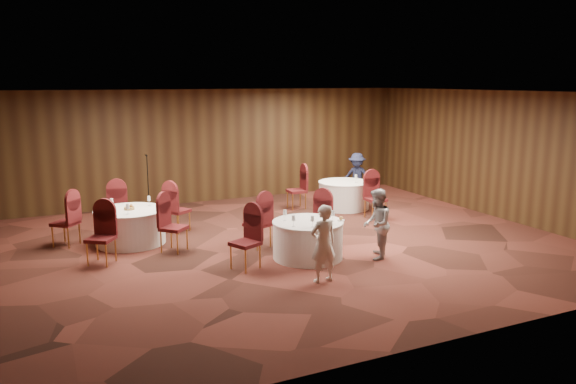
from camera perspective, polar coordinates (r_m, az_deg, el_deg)
name	(u,v)px	position (r m, az deg, el deg)	size (l,w,h in m)	color
ground	(283,245)	(11.98, -0.47, -5.42)	(12.00, 12.00, 0.00)	black
room_shell	(283,153)	(11.57, -0.48, 3.94)	(12.00, 12.00, 12.00)	silver
table_main	(308,239)	(11.06, 2.02, -4.83)	(1.39, 1.39, 0.74)	silver
table_left	(130,226)	(12.49, -15.73, -3.36)	(1.50, 1.50, 0.74)	silver
table_right	(344,195)	(15.37, 5.69, -0.28)	(1.39, 1.39, 0.74)	silver
chairs_main	(279,228)	(11.40, -0.95, -3.68)	(2.95, 1.88, 1.00)	#430D16
chairs_left	(128,220)	(12.49, -15.94, -2.79)	(3.15, 3.22, 1.00)	#430D16
chairs_right	(335,194)	(14.76, 4.75, -0.25)	(1.88, 2.38, 1.00)	#430D16
tabletop_main	(317,217)	(10.88, 2.92, -2.59)	(1.15, 1.10, 0.22)	silver
tabletop_left	(129,206)	(12.40, -15.82, -1.36)	(0.85, 0.76, 0.22)	silver
tabletop_right	(356,177)	(15.20, 6.93, 1.56)	(0.08, 0.08, 0.22)	silver
mic_stand	(149,200)	(14.53, -13.95, -0.82)	(0.24, 0.24, 1.64)	black
woman_a	(323,244)	(9.70, 3.60, -5.25)	(0.50, 0.33, 1.37)	white
woman_b	(377,224)	(11.07, 9.00, -3.23)	(0.67, 0.53, 1.39)	#A1A1A5
man_c	(357,177)	(16.34, 7.00, 1.52)	(0.90, 0.52, 1.39)	#161A31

